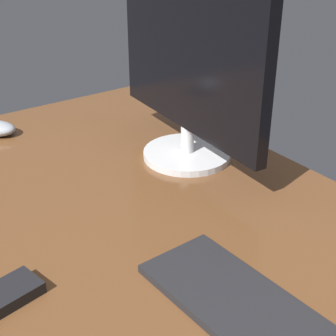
{
  "coord_description": "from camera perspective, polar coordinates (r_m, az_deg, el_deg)",
  "views": [
    {
      "loc": [
        65.67,
        -42.25,
        55.32
      ],
      "look_at": [
        -7.51,
        9.85,
        8.0
      ],
      "focal_mm": 54.66,
      "sensor_mm": 36.0,
      "label": 1
    }
  ],
  "objects": [
    {
      "name": "monitor",
      "position": [
        1.12,
        2.32,
        10.92
      ],
      "size": [
        50.18,
        20.38,
        40.2
      ],
      "rotation": [
        0.0,
        0.0,
        -0.06
      ],
      "color": "silver",
      "rests_on": "desk"
    },
    {
      "name": "keyboard",
      "position": [
        0.78,
        8.61,
        -15.29
      ],
      "size": [
        34.77,
        15.5,
        1.35
      ],
      "primitive_type": "cube",
      "rotation": [
        0.0,
        0.0,
        0.04
      ],
      "color": "black",
      "rests_on": "desk"
    },
    {
      "name": "desk",
      "position": [
        0.95,
        -2.23,
        -7.07
      ],
      "size": [
        140.0,
        84.0,
        2.0
      ],
      "primitive_type": "cube",
      "color": "brown",
      "rests_on": "ground"
    }
  ]
}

